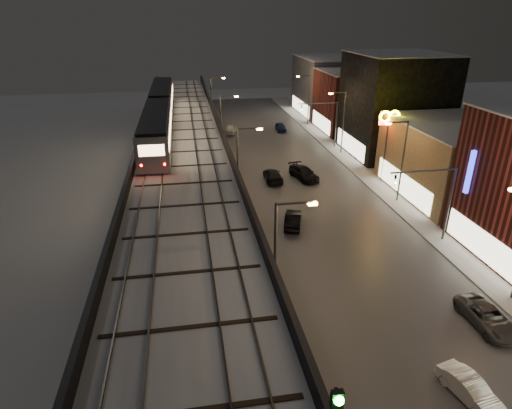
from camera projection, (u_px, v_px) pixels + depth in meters
road_surface at (304, 193)px, 49.54m from camera, size 17.00×120.00×0.06m
sidewalk_right at (385, 187)px, 51.05m from camera, size 4.00×120.00×0.14m
under_viaduct_pavement at (187, 201)px, 47.49m from camera, size 11.00×120.00×0.06m
elevated_viaduct at (184, 162)px, 42.36m from camera, size 9.00×100.00×6.30m
viaduct_trackbed at (183, 154)px, 42.16m from camera, size 8.40×100.00×0.32m
viaduct_parapet_streetside at (227, 147)px, 42.66m from camera, size 0.30×100.00×1.10m
viaduct_parapet_far at (137, 151)px, 41.34m from camera, size 0.30×100.00×1.10m
building_c at (456, 160)px, 47.69m from camera, size 12.20×15.20×8.16m
building_d at (394, 105)px, 60.86m from camera, size 12.20×13.20×14.16m
building_e at (356, 101)px, 74.27m from camera, size 12.20×12.20×10.16m
building_f at (330, 86)px, 86.66m from camera, size 12.20×16.20×11.16m
streetlight_left_1 at (279, 258)px, 26.42m from camera, size 2.57×0.28×9.00m
streetlight_left_2 at (240, 165)px, 42.61m from camera, size 2.57×0.28×9.00m
streetlight_right_2 at (401, 156)px, 45.21m from camera, size 2.56×0.28×9.00m
streetlight_left_3 at (223, 123)px, 58.80m from camera, size 2.57×0.28×9.00m
streetlight_right_3 at (342, 118)px, 61.41m from camera, size 2.56×0.28×9.00m
streetlight_left_4 at (213, 99)px, 74.99m from camera, size 2.57×0.28×9.00m
streetlight_right_4 at (307, 96)px, 77.60m from camera, size 2.56×0.28×9.00m
traffic_light_rig_a at (439, 196)px, 37.28m from camera, size 6.10×0.34×7.00m
traffic_light_rig_b at (329, 119)px, 64.27m from camera, size 6.10×0.34×7.00m
subway_train at (160, 111)px, 51.13m from camera, size 2.86×34.95×3.42m
car_near_white at (293, 220)px, 41.48m from camera, size 2.75×4.60×1.43m
car_mid_dark at (273, 176)px, 52.75m from camera, size 2.21×5.00×1.43m
car_far_white at (231, 129)px, 73.62m from camera, size 2.91×4.84×1.54m
car_onc_silver at (470, 390)px, 22.89m from camera, size 2.14×3.99×1.25m
car_onc_dark at (487, 317)px, 28.28m from camera, size 2.32×4.87×1.34m
car_onc_white at (304, 173)px, 53.37m from camera, size 3.32×5.60×1.52m
car_onc_red at (281, 127)px, 75.21m from camera, size 1.70×4.00×1.35m
sign_mcdonalds at (389, 126)px, 50.22m from camera, size 2.59×0.30×8.77m
sign_carwash at (474, 178)px, 36.54m from camera, size 1.68×0.35×8.69m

